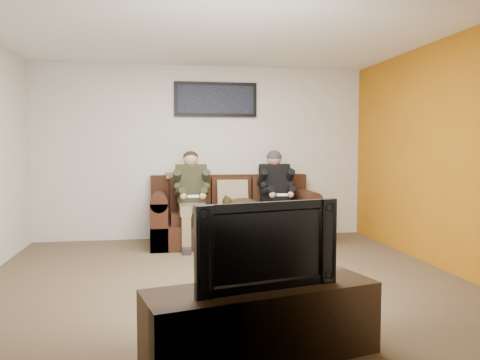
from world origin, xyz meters
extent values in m
plane|color=brown|center=(0.00, 0.00, 0.00)|extent=(5.00, 5.00, 0.00)
plane|color=silver|center=(0.00, 0.00, 2.60)|extent=(5.00, 5.00, 0.00)
plane|color=beige|center=(0.00, 2.25, 1.30)|extent=(5.00, 0.00, 5.00)
plane|color=beige|center=(0.00, -2.25, 1.30)|extent=(5.00, 0.00, 5.00)
plane|color=beige|center=(2.50, 0.00, 1.30)|extent=(0.00, 4.50, 4.50)
plane|color=#B36B11|center=(2.49, 0.00, 1.30)|extent=(0.00, 4.50, 4.50)
cube|color=black|center=(0.39, 1.75, 0.16)|extent=(2.36, 1.02, 0.32)
cube|color=black|center=(0.39, 2.15, 0.64)|extent=(2.36, 0.21, 0.64)
cube|color=black|center=(-0.67, 1.75, 0.32)|extent=(0.24, 1.02, 0.64)
cube|color=black|center=(1.45, 1.75, 0.32)|extent=(0.24, 1.02, 0.64)
cylinder|color=black|center=(-0.67, 1.75, 0.64)|extent=(0.24, 1.02, 0.24)
cylinder|color=black|center=(1.45, 1.75, 0.64)|extent=(0.24, 1.02, 0.24)
cube|color=#351C10|center=(-0.22, 1.70, 0.40)|extent=(0.59, 0.64, 0.15)
cube|color=#351C10|center=(-0.22, 2.00, 0.71)|extent=(0.59, 0.15, 0.47)
cube|color=#351C10|center=(0.39, 1.70, 0.40)|extent=(0.59, 0.64, 0.15)
cube|color=#351C10|center=(0.39, 2.00, 0.71)|extent=(0.59, 0.15, 0.47)
cube|color=#351C10|center=(0.99, 1.70, 0.40)|extent=(0.59, 0.64, 0.15)
cube|color=#351C10|center=(0.99, 2.00, 0.71)|extent=(0.59, 0.15, 0.47)
cube|color=#927C5F|center=(0.39, 1.88, 0.69)|extent=(0.45, 0.21, 0.45)
cube|color=gray|center=(-0.33, 2.13, 0.96)|extent=(0.48, 0.24, 0.09)
cube|color=#7E6A4E|center=(-0.22, 1.66, 0.54)|extent=(0.36, 0.30, 0.14)
cube|color=#2A2C1A|center=(-0.22, 1.76, 0.84)|extent=(0.40, 0.30, 0.53)
cylinder|color=#2A2C1A|center=(-0.22, 1.78, 1.05)|extent=(0.44, 0.18, 0.18)
sphere|color=tan|center=(-0.22, 1.80, 1.21)|extent=(0.21, 0.21, 0.21)
cube|color=#7E6A4E|center=(-0.32, 1.46, 0.53)|extent=(0.15, 0.42, 0.13)
cube|color=#7E6A4E|center=(-0.12, 1.46, 0.53)|extent=(0.15, 0.42, 0.13)
cube|color=#7E6A4E|center=(-0.32, 1.26, 0.24)|extent=(0.12, 0.13, 0.47)
cube|color=#7E6A4E|center=(-0.12, 1.26, 0.24)|extent=(0.12, 0.13, 0.47)
cube|color=black|center=(-0.32, 1.18, 0.04)|extent=(0.11, 0.26, 0.08)
cube|color=black|center=(-0.12, 1.18, 0.04)|extent=(0.11, 0.26, 0.08)
cylinder|color=#2A2C1A|center=(-0.42, 1.69, 0.94)|extent=(0.11, 0.30, 0.28)
cylinder|color=#2A2C1A|center=(-0.02, 1.69, 0.94)|extent=(0.11, 0.30, 0.28)
cylinder|color=#2A2C1A|center=(-0.39, 1.47, 0.78)|extent=(0.14, 0.32, 0.15)
cylinder|color=#2A2C1A|center=(-0.05, 1.47, 0.78)|extent=(0.14, 0.32, 0.15)
sphere|color=tan|center=(-0.35, 1.35, 0.73)|extent=(0.09, 0.09, 0.09)
sphere|color=tan|center=(-0.09, 1.35, 0.73)|extent=(0.09, 0.09, 0.09)
cube|color=white|center=(-0.22, 1.33, 0.73)|extent=(0.15, 0.04, 0.03)
ellipsoid|color=black|center=(-0.22, 1.82, 1.24)|extent=(0.22, 0.22, 0.17)
cube|color=black|center=(0.99, 1.66, 0.54)|extent=(0.36, 0.30, 0.14)
cube|color=black|center=(0.99, 1.76, 0.84)|extent=(0.40, 0.30, 0.53)
cylinder|color=black|center=(0.99, 1.78, 1.05)|extent=(0.44, 0.18, 0.18)
sphere|color=#A3705B|center=(0.99, 1.80, 1.21)|extent=(0.21, 0.21, 0.21)
cube|color=black|center=(0.89, 1.46, 0.53)|extent=(0.15, 0.42, 0.13)
cube|color=black|center=(1.09, 1.46, 0.53)|extent=(0.15, 0.42, 0.13)
cube|color=black|center=(0.89, 1.26, 0.24)|extent=(0.12, 0.13, 0.47)
cube|color=black|center=(1.09, 1.26, 0.24)|extent=(0.12, 0.13, 0.47)
cube|color=black|center=(0.89, 1.18, 0.04)|extent=(0.11, 0.26, 0.08)
cube|color=black|center=(1.09, 1.18, 0.04)|extent=(0.11, 0.26, 0.08)
cylinder|color=black|center=(0.79, 1.69, 0.94)|extent=(0.11, 0.30, 0.28)
cylinder|color=black|center=(1.19, 1.69, 0.94)|extent=(0.11, 0.30, 0.28)
cylinder|color=black|center=(0.82, 1.47, 0.78)|extent=(0.14, 0.32, 0.15)
cylinder|color=black|center=(1.16, 1.47, 0.78)|extent=(0.14, 0.32, 0.15)
sphere|color=#A3705B|center=(0.86, 1.35, 0.73)|extent=(0.09, 0.09, 0.09)
sphere|color=#A3705B|center=(1.12, 1.35, 0.73)|extent=(0.09, 0.09, 0.09)
cube|color=white|center=(0.99, 1.33, 0.73)|extent=(0.15, 0.04, 0.03)
ellipsoid|color=black|center=(0.99, 1.80, 1.24)|extent=(0.22, 0.22, 0.19)
ellipsoid|color=#413319|center=(0.49, 1.66, 0.57)|extent=(0.47, 0.26, 0.19)
sphere|color=#413319|center=(0.27, 1.63, 0.62)|extent=(0.14, 0.14, 0.14)
cone|color=#413319|center=(0.25, 1.59, 0.69)|extent=(0.04, 0.04, 0.04)
cone|color=#413319|center=(0.25, 1.66, 0.69)|extent=(0.04, 0.04, 0.04)
cylinder|color=#413319|center=(0.73, 1.71, 0.53)|extent=(0.26, 0.13, 0.08)
cube|color=black|center=(0.19, 2.22, 2.10)|extent=(1.25, 0.04, 0.52)
cube|color=black|center=(0.19, 2.19, 2.10)|extent=(1.15, 0.01, 0.42)
cube|color=#312010|center=(0.00, -1.95, 0.24)|extent=(1.61, 0.84, 0.48)
imported|color=black|center=(0.00, -1.95, 0.76)|extent=(0.97, 0.36, 0.56)
camera|label=1|loc=(-0.63, -4.86, 1.38)|focal=35.00mm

